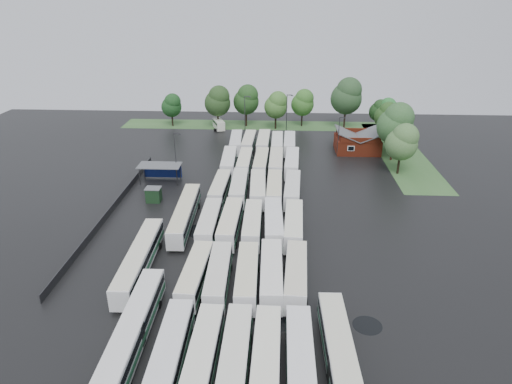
{
  "coord_description": "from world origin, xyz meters",
  "views": [
    {
      "loc": [
        5.79,
        -60.08,
        33.98
      ],
      "look_at": [
        2.0,
        12.0,
        2.5
      ],
      "focal_mm": 32.0,
      "sensor_mm": 36.0,
      "label": 1
    }
  ],
  "objects_px": {
    "artic_bus_west_a": "(134,328)",
    "minibus": "(219,124)",
    "brick_building": "(357,144)",
    "artic_bus_east": "(341,364)"
  },
  "relations": [
    {
      "from": "artic_bus_west_a",
      "to": "minibus",
      "type": "distance_m",
      "value": 82.84
    },
    {
      "from": "minibus",
      "to": "artic_bus_east",
      "type": "bearing_deg",
      "value": -95.13
    },
    {
      "from": "brick_building",
      "to": "artic_bus_east",
      "type": "xyz_separation_m",
      "value": [
        -11.9,
        -69.51,
        0.03
      ]
    },
    {
      "from": "brick_building",
      "to": "artic_bus_east",
      "type": "bearing_deg",
      "value": -99.72
    },
    {
      "from": "artic_bus_west_a",
      "to": "artic_bus_east",
      "type": "relative_size",
      "value": 0.98
    },
    {
      "from": "brick_building",
      "to": "artic_bus_east",
      "type": "relative_size",
      "value": 0.54
    },
    {
      "from": "artic_bus_east",
      "to": "minibus",
      "type": "height_order",
      "value": "artic_bus_east"
    },
    {
      "from": "brick_building",
      "to": "artic_bus_west_a",
      "type": "height_order",
      "value": "brick_building"
    },
    {
      "from": "artic_bus_west_a",
      "to": "brick_building",
      "type": "bearing_deg",
      "value": 62.4
    },
    {
      "from": "brick_building",
      "to": "artic_bus_west_a",
      "type": "distance_m",
      "value": 73.44
    }
  ]
}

